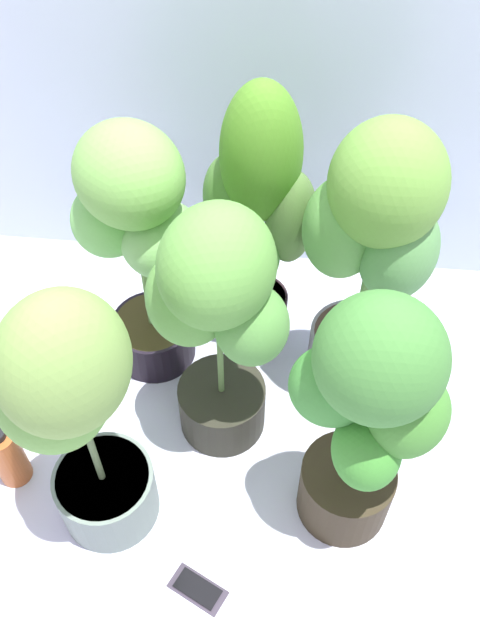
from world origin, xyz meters
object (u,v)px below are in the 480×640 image
(potted_plant_back_right, at_px, (371,252))
(potted_plant_back_center, at_px, (260,208))
(nutrient_bottle, at_px, (7,455))
(potted_plant_front_left, at_px, (72,408))
(potted_plant_front_right, at_px, (367,415))
(potted_plant_back_left, at_px, (139,237))
(cell_phone, at_px, (198,589))
(potted_plant_center, at_px, (217,315))

(potted_plant_back_right, height_order, potted_plant_back_center, potted_plant_back_right)
(potted_plant_back_right, distance_m, nutrient_bottle, 1.10)
(potted_plant_front_left, xyz_separation_m, potted_plant_front_right, (0.64, 0.06, -0.02))
(potted_plant_back_left, bearing_deg, nutrient_bottle, -124.00)
(potted_plant_back_center, xyz_separation_m, nutrient_bottle, (-0.62, -0.59, -0.41))
(potted_plant_front_left, relative_size, nutrient_bottle, 3.70)
(potted_plant_back_center, distance_m, nutrient_bottle, 0.95)
(cell_phone, xyz_separation_m, nutrient_bottle, (-0.55, 0.26, 0.10))
(potted_plant_back_center, relative_size, potted_plant_center, 1.11)
(potted_plant_front_right, relative_size, cell_phone, 5.11)
(nutrient_bottle, bearing_deg, potted_plant_front_right, -0.13)
(potted_plant_back_left, bearing_deg, potted_plant_front_left, -94.93)
(potted_plant_front_left, bearing_deg, nutrient_bottle, 167.11)
(potted_plant_back_right, distance_m, potted_plant_back_center, 0.33)
(potted_plant_back_right, xyz_separation_m, nutrient_bottle, (-0.91, -0.44, -0.42))
(potted_plant_back_right, xyz_separation_m, cell_phone, (-0.36, -0.71, -0.52))
(potted_plant_front_left, height_order, potted_plant_center, potted_plant_front_left)
(potted_plant_front_right, bearing_deg, cell_phone, -143.99)
(potted_plant_back_left, distance_m, potted_plant_back_center, 0.33)
(potted_plant_back_center, bearing_deg, potted_plant_center, -101.80)
(potted_plant_back_left, bearing_deg, potted_plant_front_right, -37.98)
(potted_plant_back_center, bearing_deg, potted_plant_front_right, -64.35)
(potted_plant_back_right, relative_size, nutrient_bottle, 4.00)
(potted_plant_back_right, height_order, nutrient_bottle, potted_plant_back_right)
(potted_plant_front_left, distance_m, potted_plant_back_right, 0.82)
(potted_plant_front_right, distance_m, potted_plant_back_right, 0.45)
(potted_plant_back_left, distance_m, cell_phone, 0.91)
(potted_plant_front_right, relative_size, nutrient_bottle, 3.61)
(potted_plant_back_center, relative_size, nutrient_bottle, 3.94)
(potted_plant_back_center, height_order, nutrient_bottle, potted_plant_back_center)
(potted_plant_front_right, height_order, cell_phone, potted_plant_front_right)
(potted_plant_back_right, height_order, potted_plant_center, potted_plant_back_right)
(potted_plant_back_left, xyz_separation_m, cell_phone, (0.24, -0.72, -0.50))
(potted_plant_front_left, distance_m, potted_plant_back_center, 0.74)
(potted_plant_back_right, bearing_deg, potted_plant_front_right, -91.09)
(potted_plant_front_right, height_order, potted_plant_back_right, potted_plant_back_right)
(cell_phone, bearing_deg, potted_plant_front_right, 151.55)
(potted_plant_front_left, distance_m, potted_plant_back_left, 0.52)
(potted_plant_back_right, relative_size, potted_plant_back_left, 1.08)
(potted_plant_center, bearing_deg, potted_plant_back_right, 29.83)
(cell_phone, bearing_deg, potted_plant_front_left, -99.85)
(potted_plant_back_right, bearing_deg, potted_plant_center, -150.17)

